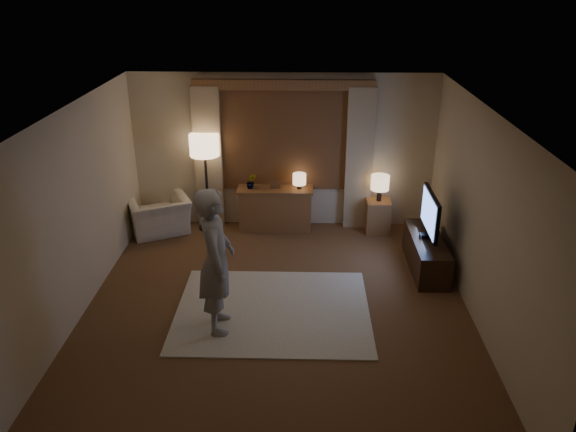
{
  "coord_description": "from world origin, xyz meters",
  "views": [
    {
      "loc": [
        0.32,
        -6.21,
        4.08
      ],
      "look_at": [
        0.13,
        0.6,
        1.08
      ],
      "focal_mm": 35.0,
      "sensor_mm": 36.0,
      "label": 1
    }
  ],
  "objects_px": {
    "sideboard": "(275,210)",
    "tv_stand": "(426,253)",
    "armchair": "(159,215)",
    "person": "(216,261)",
    "side_table": "(378,216)"
  },
  "relations": [
    {
      "from": "sideboard",
      "to": "armchair",
      "type": "height_order",
      "value": "sideboard"
    },
    {
      "from": "armchair",
      "to": "tv_stand",
      "type": "bearing_deg",
      "value": 138.64
    },
    {
      "from": "sideboard",
      "to": "armchair",
      "type": "relative_size",
      "value": 1.25
    },
    {
      "from": "sideboard",
      "to": "armchair",
      "type": "xyz_separation_m",
      "value": [
        -1.95,
        -0.18,
        -0.04
      ]
    },
    {
      "from": "side_table",
      "to": "armchair",
      "type": "bearing_deg",
      "value": -177.9
    },
    {
      "from": "sideboard",
      "to": "tv_stand",
      "type": "height_order",
      "value": "sideboard"
    },
    {
      "from": "armchair",
      "to": "tv_stand",
      "type": "height_order",
      "value": "armchair"
    },
    {
      "from": "person",
      "to": "side_table",
      "type": "bearing_deg",
      "value": -45.37
    },
    {
      "from": "sideboard",
      "to": "side_table",
      "type": "distance_m",
      "value": 1.73
    },
    {
      "from": "side_table",
      "to": "tv_stand",
      "type": "relative_size",
      "value": 0.4
    },
    {
      "from": "armchair",
      "to": "side_table",
      "type": "distance_m",
      "value": 3.67
    },
    {
      "from": "tv_stand",
      "to": "person",
      "type": "height_order",
      "value": "person"
    },
    {
      "from": "tv_stand",
      "to": "armchair",
      "type": "bearing_deg",
      "value": 164.95
    },
    {
      "from": "sideboard",
      "to": "tv_stand",
      "type": "xyz_separation_m",
      "value": [
        2.28,
        -1.32,
        -0.1
      ]
    },
    {
      "from": "sideboard",
      "to": "side_table",
      "type": "xyz_separation_m",
      "value": [
        1.72,
        -0.05,
        -0.07
      ]
    }
  ]
}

